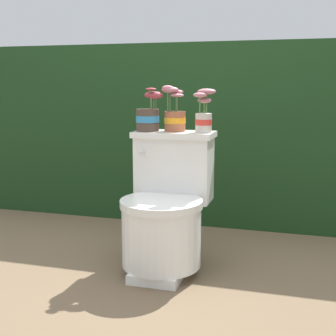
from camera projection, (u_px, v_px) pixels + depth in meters
ground_plane at (154, 271)px, 2.36m from camera, size 12.00×12.00×0.00m
hedge_backdrop at (203, 132)px, 3.33m from camera, size 3.16×0.65×1.19m
toilet at (166, 211)px, 2.35m from camera, size 0.41×0.54×0.69m
potted_plant_left at (148, 116)px, 2.43m from camera, size 0.15×0.12×0.22m
potted_plant_midleft at (174, 115)px, 2.43m from camera, size 0.12×0.11×0.24m
potted_plant_middle at (204, 114)px, 2.36m from camera, size 0.11×0.10×0.22m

